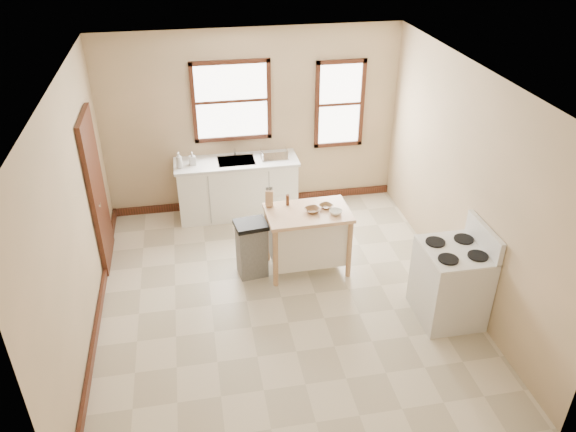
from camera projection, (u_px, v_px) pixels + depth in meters
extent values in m
plane|color=beige|center=(281.00, 297.00, 7.09)|extent=(5.00, 5.00, 0.00)
plane|color=white|center=(280.00, 79.00, 5.67)|extent=(5.00, 5.00, 0.00)
cube|color=tan|center=(252.00, 122.00, 8.49)|extent=(4.50, 0.04, 2.80)
cube|color=tan|center=(74.00, 219.00, 6.02)|extent=(0.04, 5.00, 2.80)
cube|color=tan|center=(465.00, 184.00, 6.73)|extent=(0.04, 5.00, 2.80)
cube|color=black|center=(97.00, 191.00, 7.31)|extent=(0.06, 0.90, 2.10)
cube|color=black|center=(255.00, 200.00, 9.15)|extent=(4.50, 0.04, 0.12)
cube|color=black|center=(99.00, 315.00, 6.71)|extent=(0.04, 5.00, 0.12)
cylinder|color=silver|center=(235.00, 149.00, 8.53)|extent=(0.03, 0.03, 0.22)
imported|color=#B2B2B2|center=(179.00, 160.00, 8.16)|extent=(0.12, 0.12, 0.25)
imported|color=#B2B2B2|center=(192.00, 158.00, 8.26)|extent=(0.10, 0.10, 0.20)
cylinder|color=#482513|center=(288.00, 200.00, 7.30)|extent=(0.05, 0.05, 0.15)
imported|color=brown|center=(313.00, 210.00, 7.17)|extent=(0.24, 0.24, 0.05)
imported|color=brown|center=(326.00, 206.00, 7.27)|extent=(0.23, 0.23, 0.04)
imported|color=white|center=(336.00, 212.00, 7.12)|extent=(0.18, 0.18, 0.05)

